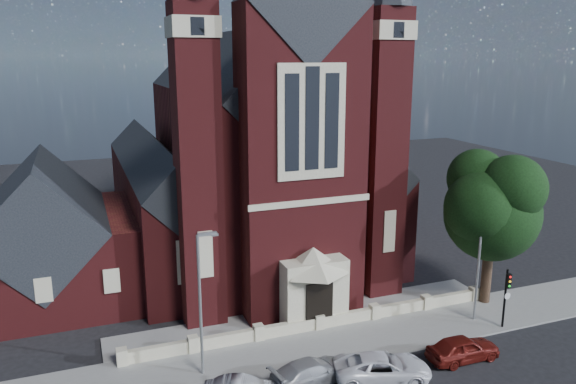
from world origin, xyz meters
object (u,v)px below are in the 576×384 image
at_px(car_dark_red, 463,348).
at_px(street_tree, 497,208).
at_px(street_lamp_right, 480,254).
at_px(car_silver_b, 311,372).
at_px(parish_hall, 45,244).
at_px(car_white_suv, 382,368).
at_px(church, 243,159).
at_px(traffic_signal, 506,291).
at_px(street_lamp_left, 202,297).

bearing_deg(car_dark_red, street_tree, -49.52).
bearing_deg(street_lamp_right, car_silver_b, -167.69).
xyz_separation_m(parish_hall, street_tree, (28.60, -12.29, 2.95)).
bearing_deg(street_tree, street_lamp_right, -145.74).
relative_size(car_silver_b, car_white_suv, 0.89).
height_order(church, street_tree, church).
distance_m(parish_hall, car_silver_b, 21.64).
bearing_deg(traffic_signal, street_tree, 64.05).
bearing_deg(car_white_suv, street_tree, -47.77).
bearing_deg(car_silver_b, street_lamp_right, -88.39).
xyz_separation_m(parish_hall, street_lamp_right, (26.09, -14.00, 0.59)).
bearing_deg(parish_hall, street_lamp_right, -28.22).
bearing_deg(street_lamp_right, street_lamp_left, 180.00).
bearing_deg(parish_hall, church, 17.16).
relative_size(parish_hall, street_lamp_left, 1.51).
bearing_deg(church, street_lamp_right, -61.96).
xyz_separation_m(parish_hall, car_silver_b, (13.20, -16.81, -3.34)).
height_order(church, car_white_suv, church).
height_order(parish_hall, street_lamp_left, parish_hall).
distance_m(street_lamp_right, car_dark_red, 6.66).
relative_size(church, car_dark_red, 8.14).
relative_size(street_lamp_right, car_white_suv, 1.55).
height_order(church, car_silver_b, church).
distance_m(car_white_suv, car_dark_red, 5.31).
relative_size(traffic_signal, car_silver_b, 0.86).
distance_m(church, car_white_suv, 24.03).
relative_size(parish_hall, car_silver_b, 2.63).
relative_size(street_tree, street_lamp_left, 1.32).
relative_size(street_tree, street_lamp_right, 1.32).
height_order(street_lamp_left, car_silver_b, street_lamp_left).
bearing_deg(traffic_signal, street_lamp_left, 175.24).
height_order(street_tree, traffic_signal, street_tree).
bearing_deg(parish_hall, street_lamp_left, -59.98).
height_order(traffic_signal, car_dark_red, traffic_signal).
xyz_separation_m(street_tree, car_white_suv, (-11.73, -5.59, -6.24)).
bearing_deg(church, traffic_signal, -61.80).
distance_m(church, car_silver_b, 23.18).
xyz_separation_m(street_tree, traffic_signal, (-1.60, -3.28, -4.38)).
distance_m(traffic_signal, car_silver_b, 13.98).
bearing_deg(parish_hall, car_dark_red, -38.67).
bearing_deg(traffic_signal, car_white_suv, -167.18).
xyz_separation_m(street_tree, street_lamp_right, (-2.51, -1.71, -2.36)).
bearing_deg(street_tree, street_lamp_left, -175.24).
height_order(street_lamp_left, traffic_signal, street_lamp_left).
bearing_deg(car_white_suv, street_lamp_right, -50.42).
xyz_separation_m(traffic_signal, car_silver_b, (-13.80, -1.24, -1.91)).
xyz_separation_m(street_lamp_left, car_silver_b, (5.11, -2.81, -3.92)).
xyz_separation_m(street_tree, car_silver_b, (-15.39, -4.52, -6.29)).
bearing_deg(church, street_lamp_left, -112.66).
distance_m(street_tree, car_dark_red, 10.48).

